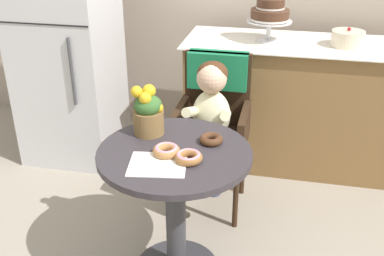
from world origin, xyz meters
The scene contains 12 objects.
cafe_table centered at (0.00, 0.00, 0.51)m, with size 0.72×0.72×0.72m.
wicker_chair centered at (0.07, 0.71, 0.64)m, with size 0.42×0.45×0.95m.
seated_child centered at (0.07, 0.55, 0.68)m, with size 0.27×0.32×0.73m.
paper_napkin centered at (-0.04, -0.14, 0.72)m, with size 0.25×0.21×0.00m, color white.
donut_front centered at (0.08, -0.08, 0.74)m, with size 0.13×0.13×0.04m.
donut_mid centered at (-0.03, -0.04, 0.74)m, with size 0.12×0.12×0.04m.
donut_side centered at (0.15, 0.11, 0.74)m, with size 0.11×0.11×0.04m.
flower_vase centered at (-0.17, 0.15, 0.83)m, with size 0.15×0.15×0.25m.
display_counter centered at (0.55, 1.30, 0.45)m, with size 1.56×0.62×0.90m.
tiered_cake_stand centered at (0.33, 1.30, 1.10)m, with size 0.30×0.30×0.34m.
round_layer_cake centered at (0.84, 1.28, 0.95)m, with size 0.21×0.21×0.13m.
refrigerator centered at (-1.05, 1.10, 0.85)m, with size 0.64×0.63×1.70m.
Camera 1 is at (0.47, -1.80, 1.76)m, focal length 43.34 mm.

